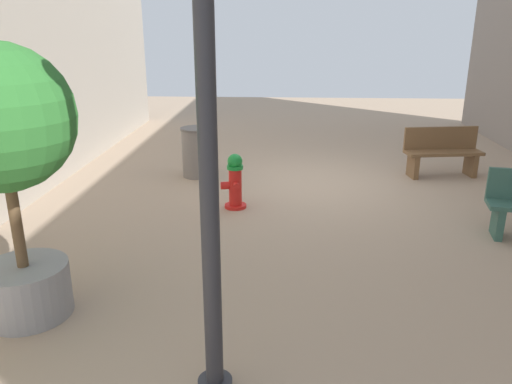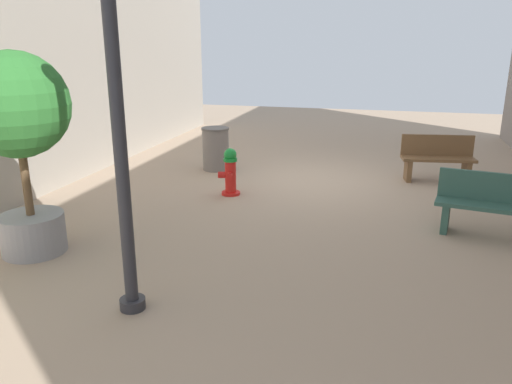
{
  "view_description": "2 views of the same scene",
  "coord_description": "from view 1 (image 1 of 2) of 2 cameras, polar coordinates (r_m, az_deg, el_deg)",
  "views": [
    {
      "loc": [
        0.6,
        9.03,
        2.84
      ],
      "look_at": [
        0.93,
        2.99,
        0.81
      ],
      "focal_mm": 35.23,
      "sensor_mm": 36.0,
      "label": 1
    },
    {
      "loc": [
        -1.44,
        10.07,
        2.82
      ],
      "look_at": [
        0.46,
        2.89,
        0.56
      ],
      "focal_mm": 35.07,
      "sensor_mm": 36.0,
      "label": 2
    }
  ],
  "objects": [
    {
      "name": "street_lamp",
      "position": [
        3.38,
        -5.8,
        14.5
      ],
      "size": [
        0.36,
        0.36,
        4.24
      ],
      "color": "#2D2D33",
      "rests_on": "ground_plane"
    },
    {
      "name": "trash_bin",
      "position": [
        9.86,
        -6.68,
        4.53
      ],
      "size": [
        0.62,
        0.62,
        0.96
      ],
      "color": "slate",
      "rests_on": "ground_plane"
    },
    {
      "name": "bench_near",
      "position": [
        10.47,
        20.37,
        4.33
      ],
      "size": [
        1.52,
        0.65,
        0.95
      ],
      "color": "brown",
      "rests_on": "ground_plane"
    },
    {
      "name": "ground_plane",
      "position": [
        9.49,
        6.62,
        0.96
      ],
      "size": [
        23.4,
        23.4,
        0.0
      ],
      "primitive_type": "plane",
      "color": "tan"
    },
    {
      "name": "fire_hydrant",
      "position": [
        8.07,
        -2.42,
        1.25
      ],
      "size": [
        0.42,
        0.44,
        0.9
      ],
      "color": "red",
      "rests_on": "ground_plane"
    },
    {
      "name": "planter_tree",
      "position": [
        5.2,
        -26.77,
        4.9
      ],
      "size": [
        1.37,
        1.37,
        2.72
      ],
      "color": "gray",
      "rests_on": "ground_plane"
    }
  ]
}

